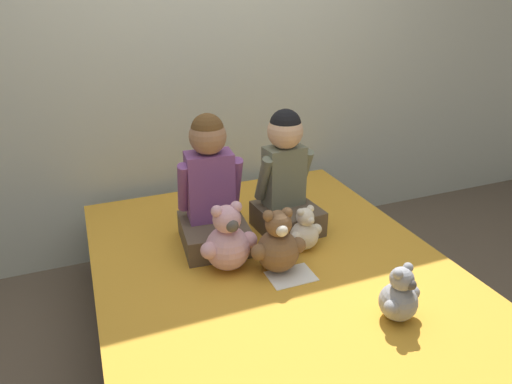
{
  "coord_description": "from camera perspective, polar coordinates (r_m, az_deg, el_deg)",
  "views": [
    {
      "loc": [
        -0.75,
        -1.69,
        1.67
      ],
      "look_at": [
        0.0,
        0.21,
        0.74
      ],
      "focal_mm": 32.0,
      "sensor_mm": 36.0,
      "label": 1
    }
  ],
  "objects": [
    {
      "name": "bed",
      "position": [
        2.34,
        1.95,
        -13.46
      ],
      "size": [
        1.64,
        1.96,
        0.46
      ],
      "color": "#473828",
      "rests_on": "ground_plane"
    },
    {
      "name": "teddy_bear_between_children",
      "position": [
        2.09,
        2.68,
        -6.65
      ],
      "size": [
        0.26,
        0.2,
        0.31
      ],
      "rotation": [
        0.0,
        0.0,
        -0.06
      ],
      "color": "brown",
      "rests_on": "bed"
    },
    {
      "name": "teddy_bear_at_foot_of_bed",
      "position": [
        1.91,
        17.49,
        -12.38
      ],
      "size": [
        0.19,
        0.15,
        0.24
      ],
      "rotation": [
        0.0,
        0.0,
        0.33
      ],
      "color": "#939399",
      "rests_on": "bed"
    },
    {
      "name": "sign_card",
      "position": [
        2.12,
        4.42,
        -10.44
      ],
      "size": [
        0.21,
        0.15,
        0.0
      ],
      "color": "white",
      "rests_on": "bed"
    },
    {
      "name": "child_on_right",
      "position": [
        2.38,
        3.73,
        1.62
      ],
      "size": [
        0.33,
        0.34,
        0.65
      ],
      "rotation": [
        0.0,
        0.0,
        0.09
      ],
      "color": "brown",
      "rests_on": "bed"
    },
    {
      "name": "teddy_bear_held_by_left_child",
      "position": [
        2.1,
        -3.55,
        -6.21
      ],
      "size": [
        0.28,
        0.21,
        0.33
      ],
      "rotation": [
        0.0,
        0.0,
        0.1
      ],
      "color": "#DBA3B2",
      "rests_on": "bed"
    },
    {
      "name": "ground_plane",
      "position": [
        2.49,
        1.87,
        -17.56
      ],
      "size": [
        14.0,
        14.0,
        0.0
      ],
      "primitive_type": "plane",
      "color": "brown"
    },
    {
      "name": "wall_behind_bed",
      "position": [
        2.93,
        -6.76,
        16.19
      ],
      "size": [
        8.0,
        0.06,
        2.5
      ],
      "color": "beige",
      "rests_on": "ground_plane"
    },
    {
      "name": "teddy_bear_held_by_right_child",
      "position": [
        2.28,
        6.1,
        -4.88
      ],
      "size": [
        0.19,
        0.14,
        0.23
      ],
      "rotation": [
        0.0,
        0.0,
        0.26
      ],
      "color": "silver",
      "rests_on": "bed"
    },
    {
      "name": "child_on_left",
      "position": [
        2.26,
        -5.64,
        -0.01
      ],
      "size": [
        0.35,
        0.39,
        0.67
      ],
      "rotation": [
        0.0,
        0.0,
        -0.08
      ],
      "color": "brown",
      "rests_on": "bed"
    }
  ]
}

